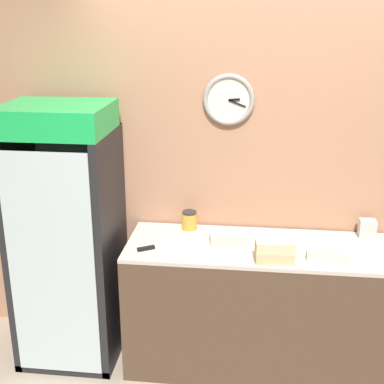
% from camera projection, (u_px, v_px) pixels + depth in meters
% --- Properties ---
extents(wall_back, '(5.20, 0.09, 2.70)m').
position_uv_depth(wall_back, '(267.00, 163.00, 3.67)').
color(wall_back, '#AD7A5B').
rests_on(wall_back, ground_plane).
extents(prep_counter, '(1.81, 0.62, 0.89)m').
position_uv_depth(prep_counter, '(261.00, 306.00, 3.63)').
color(prep_counter, '#4C3828').
rests_on(prep_counter, ground_plane).
extents(beverage_cooler, '(0.66, 0.64, 1.80)m').
position_uv_depth(beverage_cooler, '(69.00, 223.00, 3.64)').
color(beverage_cooler, black).
rests_on(beverage_cooler, ground_plane).
extents(sandwich_stack_bottom, '(0.25, 0.14, 0.07)m').
position_uv_depth(sandwich_stack_bottom, '(274.00, 256.00, 3.26)').
color(sandwich_stack_bottom, tan).
rests_on(sandwich_stack_bottom, prep_counter).
extents(sandwich_stack_middle, '(0.25, 0.14, 0.07)m').
position_uv_depth(sandwich_stack_middle, '(275.00, 246.00, 3.24)').
color(sandwich_stack_middle, beige).
rests_on(sandwich_stack_middle, sandwich_stack_bottom).
extents(sandwich_flat_left, '(0.25, 0.15, 0.07)m').
position_uv_depth(sandwich_flat_left, '(228.00, 239.00, 3.50)').
color(sandwich_flat_left, beige).
rests_on(sandwich_flat_left, prep_counter).
extents(sandwich_flat_right, '(0.27, 0.17, 0.07)m').
position_uv_depth(sandwich_flat_right, '(328.00, 254.00, 3.29)').
color(sandwich_flat_right, beige).
rests_on(sandwich_flat_right, prep_counter).
extents(chefs_knife, '(0.27, 0.18, 0.02)m').
position_uv_depth(chefs_knife, '(153.00, 247.00, 3.45)').
color(chefs_knife, silver).
rests_on(chefs_knife, prep_counter).
extents(condiment_jar, '(0.11, 0.11, 0.13)m').
position_uv_depth(condiment_jar, '(189.00, 220.00, 3.74)').
color(condiment_jar, gold).
rests_on(condiment_jar, prep_counter).
extents(napkin_dispenser, '(0.11, 0.09, 0.12)m').
position_uv_depth(napkin_dispenser, '(367.00, 228.00, 3.61)').
color(napkin_dispenser, '#B7B2AD').
rests_on(napkin_dispenser, prep_counter).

